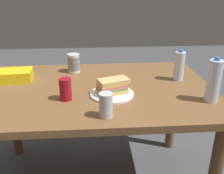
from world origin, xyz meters
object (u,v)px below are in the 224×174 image
dining_table (94,101)px  soda_can_red (65,89)px  plastic_cup_stack (74,63)px  chip_bag (14,76)px  paper_plate (112,94)px  water_bottle_spare (214,81)px  water_bottle_tall (179,66)px  soda_can_silver (106,105)px  sandwich (112,86)px

dining_table → soda_can_red: 0.27m
dining_table → plastic_cup_stack: 0.36m
chip_bag → plastic_cup_stack: size_ratio=1.76×
paper_plate → water_bottle_spare: water_bottle_spare is taller
dining_table → paper_plate: bearing=-48.2°
paper_plate → water_bottle_spare: bearing=-12.4°
soda_can_red → water_bottle_spare: size_ratio=0.50×
water_bottle_tall → soda_can_silver: 0.67m
paper_plate → soda_can_silver: bearing=-100.9°
sandwich → water_bottle_spare: bearing=-12.7°
soda_can_red → soda_can_silver: size_ratio=1.00×
plastic_cup_stack → paper_plate: bearing=-59.9°
water_bottle_tall → plastic_cup_stack: 0.72m
chip_bag → dining_table: bearing=158.4°
sandwich → soda_can_red: soda_can_red is taller
water_bottle_tall → plastic_cup_stack: (-0.69, 0.21, -0.03)m
paper_plate → plastic_cup_stack: bearing=120.1°
sandwich → water_bottle_tall: 0.49m
chip_bag → paper_plate: bearing=151.2°
soda_can_silver → sandwich: bearing=78.6°
water_bottle_tall → plastic_cup_stack: bearing=163.1°
soda_can_red → plastic_cup_stack: 0.45m
paper_plate → water_bottle_spare: size_ratio=1.01×
soda_can_red → water_bottle_tall: water_bottle_tall is taller
soda_can_silver → dining_table: bearing=99.5°
sandwich → soda_can_red: size_ratio=1.64×
plastic_cup_stack → soda_can_silver: 0.69m
sandwich → water_bottle_spare: (0.52, -0.12, 0.06)m
plastic_cup_stack → water_bottle_spare: bearing=-34.7°
dining_table → chip_bag: (-0.51, 0.15, 0.13)m
sandwich → chip_bag: sandwich is taller
plastic_cup_stack → soda_can_silver: plastic_cup_stack is taller
dining_table → soda_can_red: size_ratio=11.94×
dining_table → soda_can_red: soda_can_red is taller
dining_table → soda_can_silver: 0.40m
chip_bag → soda_can_red: bearing=134.5°
soda_can_red → chip_bag: soda_can_red is taller
soda_can_red → water_bottle_tall: (0.70, 0.24, 0.03)m
dining_table → chip_bag: size_ratio=6.33×
paper_plate → plastic_cup_stack: size_ratio=1.89×
plastic_cup_stack → soda_can_silver: size_ratio=1.07×
dining_table → soda_can_red: (-0.15, -0.16, 0.16)m
water_bottle_tall → paper_plate: bearing=-155.3°
soda_can_red → chip_bag: size_ratio=0.53×
dining_table → sandwich: 0.22m
dining_table → water_bottle_spare: water_bottle_spare is taller
soda_can_red → plastic_cup_stack: plastic_cup_stack is taller
soda_can_red → soda_can_silver: same height
sandwich → plastic_cup_stack: (-0.24, 0.41, 0.01)m
sandwich → soda_can_red: bearing=-170.9°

